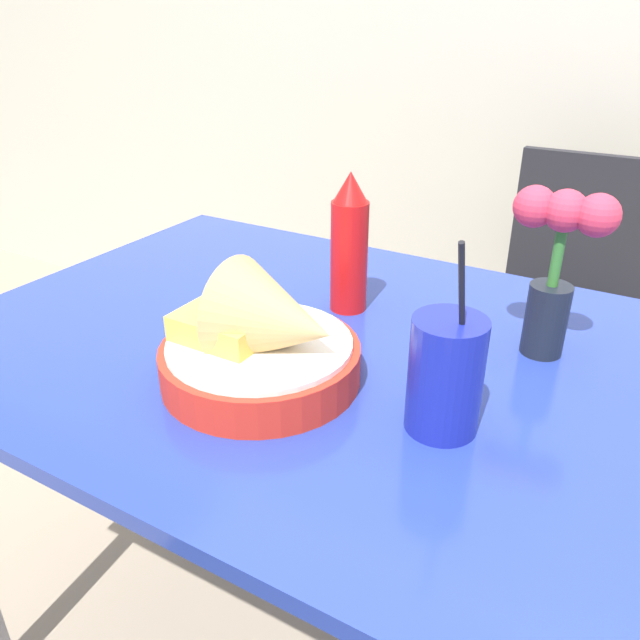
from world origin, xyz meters
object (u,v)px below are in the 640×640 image
chair_far_window (574,300)px  flower_vase (557,257)px  drink_cup (445,379)px  ketchup_bottle (349,245)px  food_basket (266,344)px

chair_far_window → flower_vase: (0.04, -0.72, 0.36)m
drink_cup → flower_vase: bearing=75.8°
flower_vase → ketchup_bottle: bearing=-178.1°
food_basket → drink_cup: (0.24, 0.02, 0.01)m
drink_cup → flower_vase: (0.06, 0.25, 0.08)m
drink_cup → flower_vase: 0.27m
food_basket → flower_vase: bearing=42.1°
chair_far_window → food_basket: bearing=-104.8°
chair_far_window → food_basket: size_ratio=3.17×
chair_far_window → flower_vase: flower_vase is taller
food_basket → ketchup_bottle: 0.27m
food_basket → ketchup_bottle: ketchup_bottle is taller
ketchup_bottle → chair_far_window: bearing=69.1°
chair_far_window → ketchup_bottle: bearing=-110.9°
chair_far_window → drink_cup: 1.01m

